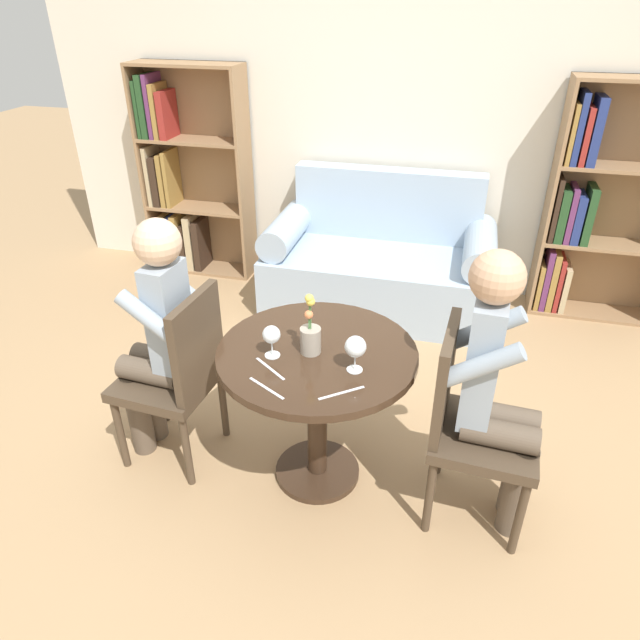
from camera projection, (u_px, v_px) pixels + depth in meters
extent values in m
plane|color=tan|center=(317.00, 473.00, 2.75)|extent=(16.00, 16.00, 0.00)
cube|color=silver|center=(398.00, 100.00, 3.89)|extent=(5.20, 0.05, 2.70)
cylinder|color=#382619|center=(317.00, 354.00, 2.40)|extent=(0.85, 0.85, 0.03)
cylinder|color=#382619|center=(317.00, 416.00, 2.57)|extent=(0.09, 0.09, 0.64)
cylinder|color=#382619|center=(317.00, 470.00, 2.74)|extent=(0.40, 0.40, 0.03)
cube|color=#9EB2C6|center=(378.00, 280.00, 4.07)|extent=(1.56, 0.80, 0.42)
cube|color=#9EB2C6|center=(388.00, 204.00, 4.10)|extent=(1.34, 0.16, 0.50)
cylinder|color=#9EB2C6|center=(287.00, 229.00, 4.05)|extent=(0.22, 0.72, 0.22)
cylinder|color=#9EB2C6|center=(480.00, 248.00, 3.76)|extent=(0.22, 0.72, 0.22)
cube|color=#93704C|center=(203.00, 170.00, 4.44)|extent=(0.82, 0.02, 1.57)
cube|color=#93704C|center=(149.00, 171.00, 4.42)|extent=(0.02, 0.28, 1.57)
cube|color=#93704C|center=(245.00, 178.00, 4.25)|extent=(0.02, 0.28, 1.57)
cube|color=#93704C|center=(206.00, 267.00, 4.73)|extent=(0.78, 0.28, 0.02)
cube|color=#93704C|center=(200.00, 207.00, 4.47)|extent=(0.78, 0.28, 0.02)
cube|color=#93704C|center=(192.00, 140.00, 4.20)|extent=(0.78, 0.28, 0.02)
cube|color=#93704C|center=(184.00, 64.00, 3.94)|extent=(0.78, 0.28, 0.02)
cube|color=maroon|center=(164.00, 243.00, 4.71)|extent=(0.03, 0.23, 0.33)
cube|color=olive|center=(169.00, 238.00, 4.67)|extent=(0.05, 0.23, 0.43)
cube|color=navy|center=(175.00, 239.00, 4.66)|extent=(0.04, 0.23, 0.42)
cube|color=olive|center=(181.00, 239.00, 4.65)|extent=(0.05, 0.23, 0.44)
cube|color=#332319|center=(188.00, 244.00, 4.65)|extent=(0.04, 0.23, 0.36)
cube|color=tan|center=(194.00, 240.00, 4.62)|extent=(0.05, 0.23, 0.44)
cube|color=#332319|center=(202.00, 243.00, 4.62)|extent=(0.05, 0.23, 0.40)
cube|color=tan|center=(154.00, 175.00, 4.42)|extent=(0.03, 0.23, 0.45)
cube|color=#332319|center=(160.00, 180.00, 4.42)|extent=(0.05, 0.23, 0.38)
cube|color=olive|center=(167.00, 179.00, 4.41)|extent=(0.04, 0.23, 0.40)
cube|color=olive|center=(172.00, 178.00, 4.39)|extent=(0.03, 0.23, 0.42)
cube|color=#234723|center=(144.00, 108.00, 4.17)|extent=(0.03, 0.23, 0.40)
cube|color=#234723|center=(148.00, 106.00, 4.15)|extent=(0.05, 0.23, 0.44)
cube|color=#602D5B|center=(155.00, 106.00, 4.14)|extent=(0.03, 0.23, 0.44)
cube|color=olive|center=(160.00, 110.00, 4.15)|extent=(0.04, 0.23, 0.38)
cube|color=maroon|center=(167.00, 114.00, 4.15)|extent=(0.05, 0.23, 0.33)
cube|color=#93704C|center=(610.00, 201.00, 3.81)|extent=(0.82, 0.02, 1.57)
cube|color=#93704C|center=(549.00, 202.00, 3.79)|extent=(0.02, 0.28, 1.57)
cube|color=#93704C|center=(586.00, 310.00, 4.10)|extent=(0.78, 0.28, 0.02)
cube|color=#93704C|center=(604.00, 244.00, 3.83)|extent=(0.78, 0.28, 0.02)
cube|color=#93704C|center=(625.00, 167.00, 3.57)|extent=(0.78, 0.28, 0.02)
cube|color=olive|center=(538.00, 283.00, 4.08)|extent=(0.03, 0.23, 0.33)
cube|color=#602D5B|center=(546.00, 277.00, 4.04)|extent=(0.04, 0.23, 0.45)
cube|color=olive|center=(552.00, 279.00, 4.04)|extent=(0.04, 0.23, 0.42)
cube|color=maroon|center=(558.00, 282.00, 4.04)|extent=(0.03, 0.23, 0.38)
cube|color=tan|center=(564.00, 286.00, 4.04)|extent=(0.04, 0.23, 0.33)
cube|color=#332319|center=(555.00, 208.00, 3.79)|extent=(0.03, 0.23, 0.42)
cube|color=#234723|center=(561.00, 214.00, 3.80)|extent=(0.05, 0.23, 0.35)
cube|color=#602D5B|center=(570.00, 213.00, 3.79)|extent=(0.04, 0.23, 0.37)
cube|color=navy|center=(577.00, 217.00, 3.79)|extent=(0.05, 0.23, 0.32)
cube|color=#234723|center=(588.00, 214.00, 3.76)|extent=(0.05, 0.23, 0.37)
cube|color=olive|center=(571.00, 133.00, 3.55)|extent=(0.03, 0.23, 0.37)
cube|color=navy|center=(578.00, 127.00, 3.52)|extent=(0.04, 0.23, 0.43)
cube|color=maroon|center=(585.00, 135.00, 3.53)|extent=(0.03, 0.23, 0.35)
cube|color=navy|center=(595.00, 130.00, 3.51)|extent=(0.05, 0.23, 0.41)
cylinder|color=#473828|center=(162.00, 390.00, 2.98)|extent=(0.04, 0.04, 0.40)
cylinder|color=#473828|center=(121.00, 433.00, 2.69)|extent=(0.04, 0.04, 0.40)
cylinder|color=#473828|center=(223.00, 404.00, 2.88)|extent=(0.04, 0.04, 0.40)
cylinder|color=#473828|center=(187.00, 451.00, 2.59)|extent=(0.04, 0.04, 0.40)
cube|color=#473828|center=(167.00, 381.00, 2.67)|extent=(0.45, 0.45, 0.05)
cube|color=#473828|center=(197.00, 343.00, 2.49)|extent=(0.07, 0.38, 0.45)
cylinder|color=#473828|center=(519.00, 518.00, 2.26)|extent=(0.04, 0.04, 0.40)
cylinder|color=#473828|center=(521.00, 457.00, 2.56)|extent=(0.04, 0.04, 0.40)
cylinder|color=#473828|center=(429.00, 496.00, 2.36)|extent=(0.04, 0.04, 0.40)
cylinder|color=#473828|center=(441.00, 440.00, 2.65)|extent=(0.04, 0.04, 0.40)
cube|color=#473828|center=(485.00, 436.00, 2.34)|extent=(0.45, 0.45, 0.05)
cube|color=#473828|center=(445.00, 379.00, 2.27)|extent=(0.06, 0.38, 0.45)
cylinder|color=brown|center=(152.00, 400.00, 2.87)|extent=(0.11, 0.11, 0.45)
cylinder|color=brown|center=(139.00, 413.00, 2.78)|extent=(0.11, 0.11, 0.45)
cylinder|color=brown|center=(163.00, 359.00, 2.70)|extent=(0.31, 0.13, 0.11)
cylinder|color=brown|center=(150.00, 372.00, 2.61)|extent=(0.31, 0.13, 0.11)
cube|color=#93A3B2|center=(169.00, 319.00, 2.49)|extent=(0.14, 0.21, 0.53)
cylinder|color=#93A3B2|center=(183.00, 290.00, 2.56)|extent=(0.29, 0.09, 0.23)
cylinder|color=#93A3B2|center=(149.00, 319.00, 2.34)|extent=(0.29, 0.09, 0.23)
sphere|color=beige|center=(157.00, 242.00, 2.30)|extent=(0.20, 0.20, 0.20)
cylinder|color=brown|center=(516.00, 490.00, 2.35)|extent=(0.11, 0.11, 0.45)
cylinder|color=brown|center=(517.00, 472.00, 2.44)|extent=(0.11, 0.11, 0.45)
cylinder|color=brown|center=(499.00, 434.00, 2.24)|extent=(0.31, 0.13, 0.11)
cylinder|color=brown|center=(501.00, 417.00, 2.33)|extent=(0.31, 0.13, 0.11)
cube|color=#93A3B2|center=(482.00, 364.00, 2.18)|extent=(0.13, 0.21, 0.54)
cylinder|color=#93A3B2|center=(483.00, 365.00, 2.03)|extent=(0.29, 0.09, 0.23)
cylinder|color=#93A3B2|center=(488.00, 328.00, 2.25)|extent=(0.29, 0.09, 0.23)
sphere|color=tan|center=(497.00, 277.00, 1.99)|extent=(0.20, 0.20, 0.20)
cylinder|color=white|center=(272.00, 355.00, 2.35)|extent=(0.06, 0.06, 0.00)
cylinder|color=white|center=(272.00, 348.00, 2.34)|extent=(0.01, 0.01, 0.07)
sphere|color=white|center=(271.00, 335.00, 2.30)|extent=(0.07, 0.07, 0.07)
sphere|color=maroon|center=(272.00, 336.00, 2.31)|extent=(0.05, 0.05, 0.05)
cylinder|color=white|center=(355.00, 370.00, 2.27)|extent=(0.06, 0.06, 0.00)
cylinder|color=white|center=(355.00, 362.00, 2.25)|extent=(0.01, 0.01, 0.07)
sphere|color=white|center=(355.00, 347.00, 2.21)|extent=(0.09, 0.09, 0.09)
cylinder|color=#9E9384|center=(311.00, 340.00, 2.35)|extent=(0.09, 0.09, 0.11)
cylinder|color=#4C7A42|center=(311.00, 315.00, 2.29)|extent=(0.00, 0.00, 0.13)
sphere|color=#EACC4C|center=(311.00, 302.00, 2.26)|extent=(0.04, 0.04, 0.04)
cylinder|color=#4C7A42|center=(309.00, 314.00, 2.29)|extent=(0.00, 0.01, 0.14)
sphere|color=#EACC4C|center=(309.00, 298.00, 2.25)|extent=(0.04, 0.04, 0.04)
cylinder|color=#4C7A42|center=(309.00, 322.00, 2.30)|extent=(0.00, 0.00, 0.07)
sphere|color=#E07F4C|center=(309.00, 315.00, 2.29)|extent=(0.04, 0.04, 0.04)
cube|color=silver|center=(266.00, 388.00, 2.16)|extent=(0.17, 0.10, 0.00)
cube|color=silver|center=(342.00, 393.00, 2.14)|extent=(0.16, 0.13, 0.00)
cube|color=silver|center=(270.00, 369.00, 2.27)|extent=(0.16, 0.12, 0.00)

